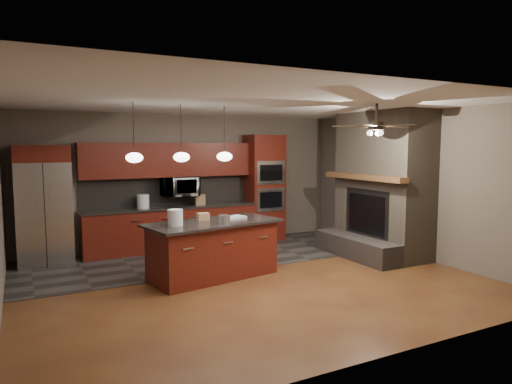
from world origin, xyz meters
TOP-DOWN VIEW (x-y plane):
  - ground at (0.00, 0.00)m, footprint 7.00×7.00m
  - ceiling at (0.00, 0.00)m, footprint 7.00×6.00m
  - back_wall at (0.00, 3.00)m, footprint 7.00×0.02m
  - right_wall at (3.50, 0.00)m, footprint 0.02×6.00m
  - slate_tile_patch at (0.00, 1.80)m, footprint 7.00×2.40m
  - fireplace_column at (3.04, 0.40)m, footprint 1.30×2.10m
  - back_cabinetry at (-0.48, 2.74)m, footprint 3.59×0.64m
  - oven_tower at (1.70, 2.69)m, footprint 0.80×0.63m
  - microwave at (-0.27, 2.75)m, footprint 0.73×0.41m
  - refrigerator at (-2.86, 2.62)m, footprint 0.93×0.75m
  - kitchen_island at (-0.48, 0.43)m, footprint 2.30×1.34m
  - white_bucket at (-1.13, 0.35)m, footprint 0.27×0.27m
  - paint_can at (-0.37, 0.22)m, footprint 0.19×0.19m
  - paint_tray at (-0.04, 0.57)m, footprint 0.42×0.35m
  - cardboard_box at (-0.57, 0.63)m, footprint 0.20×0.15m
  - counter_bucket at (-1.05, 2.70)m, footprint 0.31×0.31m
  - counter_box at (0.13, 2.65)m, footprint 0.22×0.19m
  - pendant_left at (-1.65, 0.70)m, footprint 0.26×0.26m
  - pendant_center at (-0.90, 0.70)m, footprint 0.26×0.26m
  - pendant_right at (-0.15, 0.70)m, footprint 0.26×0.26m
  - ceiling_fan at (1.80, -0.80)m, footprint 1.27×1.33m

SIDE VIEW (x-z plane):
  - ground at x=0.00m, z-range 0.00..0.00m
  - slate_tile_patch at x=0.00m, z-range 0.00..0.01m
  - kitchen_island at x=-0.48m, z-range 0.01..0.93m
  - back_cabinetry at x=-0.48m, z-range -0.21..1.99m
  - paint_tray at x=-0.04m, z-range 0.92..0.96m
  - cardboard_box at x=-0.57m, z-range 0.92..1.04m
  - paint_can at x=-0.37m, z-range 0.92..1.05m
  - counter_box at x=0.13m, z-range 0.90..1.12m
  - counter_bucket at x=-1.05m, z-range 0.90..1.17m
  - white_bucket at x=-1.13m, z-range 0.92..1.17m
  - refrigerator at x=-2.86m, z-range 0.00..2.15m
  - oven_tower at x=1.70m, z-range 0.00..2.38m
  - fireplace_column at x=3.04m, z-range -0.10..2.70m
  - microwave at x=-0.27m, z-range 1.05..1.55m
  - back_wall at x=0.00m, z-range 0.00..2.80m
  - right_wall at x=3.50m, z-range 0.00..2.80m
  - pendant_left at x=-1.65m, z-range 1.51..2.42m
  - pendant_center at x=-0.90m, z-range 1.51..2.42m
  - pendant_right at x=-0.15m, z-range 1.51..2.42m
  - ceiling_fan at x=1.80m, z-range 2.25..2.66m
  - ceiling at x=0.00m, z-range 2.79..2.81m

